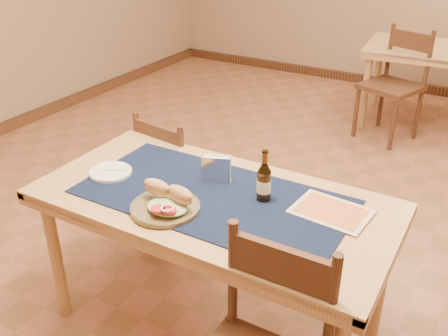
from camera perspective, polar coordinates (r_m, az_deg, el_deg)
The scene contains 12 objects.
room at distance 2.66m, azimuth 7.92°, elevation 16.78°, with size 6.04×7.04×2.84m.
main_table at distance 2.26m, azimuth -1.28°, elevation -5.12°, with size 1.60×0.80×0.75m.
placemat at distance 2.21m, azimuth -1.30°, elevation -3.26°, with size 1.20×0.60×0.01m, color black.
baseboard at distance 3.20m, azimuth 6.36°, elevation -7.69°, with size 6.00×7.00×0.10m.
chair_main_far at distance 3.03m, azimuth -5.33°, elevation -0.91°, with size 0.45×0.45×0.86m.
chair_back_near at distance 4.72m, azimuth 18.89°, elevation 9.15°, with size 0.58×0.58×0.98m.
sandwich_plate at distance 2.11m, azimuth -6.60°, elevation -4.04°, with size 0.30×0.30×0.11m.
side_plate at distance 2.45m, azimuth -12.85°, elevation -0.41°, with size 0.20×0.20×0.02m.
fork at distance 2.44m, azimuth -11.99°, elevation -0.24°, with size 0.11×0.07×0.00m.
beer_bottle at distance 2.15m, azimuth 4.58°, elevation -1.60°, with size 0.06×0.06×0.23m.
napkin_holder at distance 2.30m, azimuth -0.87°, elevation -0.18°, with size 0.15×0.10×0.13m.
menu_card at distance 2.15m, azimuth 12.17°, elevation -4.84°, with size 0.33×0.26×0.01m.
Camera 1 is at (1.00, -2.42, 1.89)m, focal length 40.00 mm.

